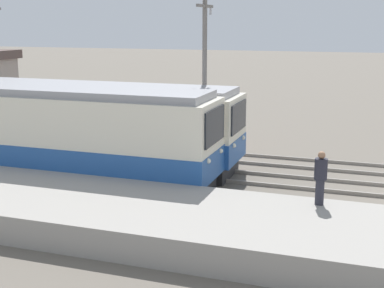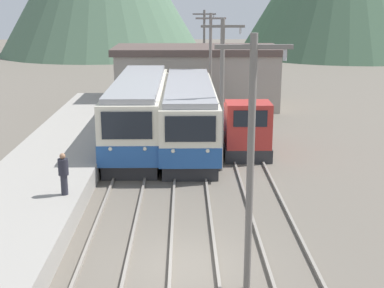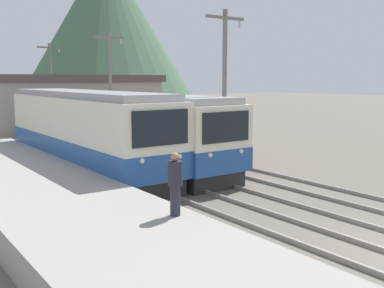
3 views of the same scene
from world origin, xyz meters
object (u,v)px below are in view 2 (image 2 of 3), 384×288
Objects in this scene: commuter_train_left at (139,115)px; catenary_mast_far at (210,63)px; catenary_mast_mid at (222,90)px; shunting_locomotive at (244,129)px; catenary_mast_near at (251,158)px; commuter_train_center at (189,117)px; catenary_mast_distant at (204,49)px; person_on_platform at (64,172)px.

commuter_train_left is 1.85× the size of catenary_mast_far.
catenary_mast_mid is 11.03m from catenary_mast_far.
catenary_mast_mid is at bearing -112.73° from shunting_locomotive.
catenary_mast_far is (0.00, 22.05, 0.00)m from catenary_mast_near.
commuter_train_center is 3.19m from shunting_locomotive.
shunting_locomotive is 4.72m from catenary_mast_mid.
catenary_mast_near is 1.00× the size of catenary_mast_distant.
person_on_platform is (-7.80, -9.16, 0.57)m from shunting_locomotive.
shunting_locomotive is 3.56× the size of person_on_platform.
commuter_train_center is 1.80× the size of catenary_mast_distant.
catenary_mast_near is (4.31, -15.90, 2.17)m from commuter_train_left.
catenary_mast_distant is (4.31, 17.18, 2.17)m from commuter_train_left.
shunting_locomotive is at bearing 67.27° from catenary_mast_mid.
shunting_locomotive is at bearing 84.16° from catenary_mast_near.
catenary_mast_mid is 1.00× the size of catenary_mast_far.
catenary_mast_near is 1.00× the size of catenary_mast_mid.
catenary_mast_near is 33.08m from catenary_mast_distant.
catenary_mast_mid reaches higher than shunting_locomotive.
person_on_platform is (-2.00, -10.47, 0.02)m from commuter_train_left.
catenary_mast_near is (-1.49, -14.59, 2.72)m from shunting_locomotive.
person_on_platform is (-6.31, 5.43, -2.16)m from catenary_mast_near.
person_on_platform is at bearing -100.84° from commuter_train_left.
commuter_train_center is at bearing -6.67° from commuter_train_left.
catenary_mast_far is 4.43× the size of person_on_platform.
commuter_train_left is at bearing 131.48° from catenary_mast_mid.
commuter_train_center is 1.80× the size of catenary_mast_mid.
shunting_locomotive is at bearing -78.69° from catenary_mast_far.
catenary_mast_mid is 1.00× the size of catenary_mast_distant.
catenary_mast_near is at bearing -90.00° from catenary_mast_distant.
catenary_mast_far is at bearing 90.00° from catenary_mast_mid.
commuter_train_center reaches higher than shunting_locomotive.
catenary_mast_distant is (-1.49, 18.49, 2.72)m from shunting_locomotive.
person_on_platform is at bearing -102.86° from catenary_mast_distant.
commuter_train_left is 1.85× the size of catenary_mast_distant.
catenary_mast_far is at bearing 55.01° from commuter_train_left.
catenary_mast_far reaches higher than commuter_train_left.
catenary_mast_distant is (0.00, 22.05, 0.00)m from catenary_mast_mid.
catenary_mast_mid is at bearing -90.00° from catenary_mast_far.
catenary_mast_mid reaches higher than person_on_platform.
commuter_train_left is at bearing -104.08° from catenary_mast_distant.
commuter_train_center is at bearing 95.53° from catenary_mast_near.
catenary_mast_far is 1.00× the size of catenary_mast_distant.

